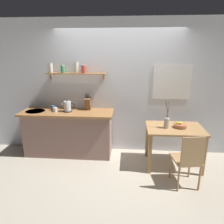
# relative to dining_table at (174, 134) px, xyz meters

# --- Properties ---
(ground_plane) EXTENTS (14.00, 14.00, 0.00)m
(ground_plane) POSITION_rel_dining_table_xyz_m (-1.06, -0.02, -0.63)
(ground_plane) COLOR #BCB29E
(back_wall) EXTENTS (6.80, 0.11, 2.70)m
(back_wall) POSITION_rel_dining_table_xyz_m (-0.85, 0.63, 0.72)
(back_wall) COLOR silver
(back_wall) RESTS_ON ground_plane
(kitchen_counter) EXTENTS (1.83, 0.63, 0.92)m
(kitchen_counter) POSITION_rel_dining_table_xyz_m (-2.06, 0.30, -0.16)
(kitchen_counter) COLOR gray
(kitchen_counter) RESTS_ON ground_plane
(wall_shelf) EXTENTS (1.18, 0.20, 0.34)m
(wall_shelf) POSITION_rel_dining_table_xyz_m (-1.93, 0.48, 1.07)
(wall_shelf) COLOR #9E6B3D
(dining_table) EXTENTS (1.01, 0.72, 0.75)m
(dining_table) POSITION_rel_dining_table_xyz_m (0.00, 0.00, 0.00)
(dining_table) COLOR tan
(dining_table) RESTS_ON ground_plane
(dining_chair_near) EXTENTS (0.45, 0.48, 0.90)m
(dining_chair_near) POSITION_rel_dining_table_xyz_m (0.09, -0.66, -0.13)
(dining_chair_near) COLOR tan
(dining_chair_near) RESTS_ON ground_plane
(fruit_bowl) EXTENTS (0.23, 0.23, 0.11)m
(fruit_bowl) POSITION_rel_dining_table_xyz_m (0.09, 0.02, 0.16)
(fruit_bowl) COLOR #BC704C
(fruit_bowl) RESTS_ON dining_table
(twig_vase) EXTENTS (0.09, 0.09, 0.50)m
(twig_vase) POSITION_rel_dining_table_xyz_m (-0.16, -0.03, 0.22)
(twig_vase) COLOR #B7B2A8
(twig_vase) RESTS_ON dining_table
(electric_kettle) EXTENTS (0.25, 0.17, 0.23)m
(electric_kettle) POSITION_rel_dining_table_xyz_m (-2.03, 0.28, 0.40)
(electric_kettle) COLOR black
(electric_kettle) RESTS_ON kitchen_counter
(knife_block) EXTENTS (0.11, 0.19, 0.34)m
(knife_block) POSITION_rel_dining_table_xyz_m (-1.66, 0.45, 0.43)
(knife_block) COLOR brown
(knife_block) RESTS_ON kitchen_counter
(coffee_mug_by_sink) EXTENTS (0.12, 0.08, 0.09)m
(coffee_mug_by_sink) POSITION_rel_dining_table_xyz_m (-2.36, 0.36, 0.34)
(coffee_mug_by_sink) COLOR #3D5B89
(coffee_mug_by_sink) RESTS_ON kitchen_counter
(coffee_mug_spare) EXTENTS (0.12, 0.08, 0.09)m
(coffee_mug_spare) POSITION_rel_dining_table_xyz_m (-2.27, 0.24, 0.34)
(coffee_mug_spare) COLOR white
(coffee_mug_spare) RESTS_ON kitchen_counter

